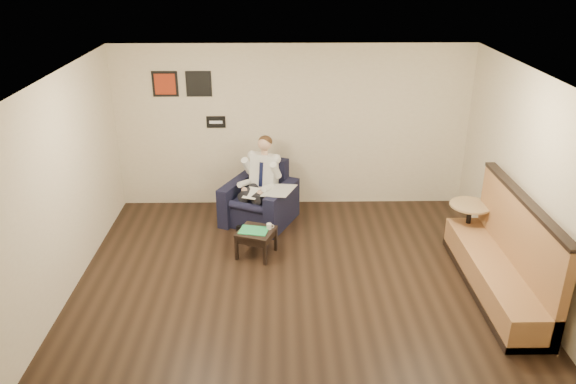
{
  "coord_description": "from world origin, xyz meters",
  "views": [
    {
      "loc": [
        -0.24,
        -6.18,
        4.2
      ],
      "look_at": [
        -0.11,
        1.2,
        0.98
      ],
      "focal_mm": 35.0,
      "sensor_mm": 36.0,
      "label": 1
    }
  ],
  "objects_px": {
    "green_folder": "(254,230)",
    "armchair": "(259,194)",
    "smartphone": "(263,226)",
    "side_table": "(256,243)",
    "seated_man": "(255,187)",
    "banquette": "(499,247)",
    "cafe_table": "(467,227)",
    "coffee_mug": "(269,226)"
  },
  "relations": [
    {
      "from": "seated_man",
      "to": "banquette",
      "type": "height_order",
      "value": "seated_man"
    },
    {
      "from": "side_table",
      "to": "green_folder",
      "type": "height_order",
      "value": "green_folder"
    },
    {
      "from": "smartphone",
      "to": "side_table",
      "type": "bearing_deg",
      "value": -97.35
    },
    {
      "from": "armchair",
      "to": "coffee_mug",
      "type": "bearing_deg",
      "value": -55.66
    },
    {
      "from": "coffee_mug",
      "to": "smartphone",
      "type": "height_order",
      "value": "coffee_mug"
    },
    {
      "from": "side_table",
      "to": "coffee_mug",
      "type": "distance_m",
      "value": 0.32
    },
    {
      "from": "green_folder",
      "to": "smartphone",
      "type": "bearing_deg",
      "value": 45.93
    },
    {
      "from": "cafe_table",
      "to": "seated_man",
      "type": "bearing_deg",
      "value": 164.48
    },
    {
      "from": "green_folder",
      "to": "coffee_mug",
      "type": "height_order",
      "value": "coffee_mug"
    },
    {
      "from": "seated_man",
      "to": "banquette",
      "type": "xyz_separation_m",
      "value": [
        3.22,
        -2.01,
        -0.02
      ]
    },
    {
      "from": "green_folder",
      "to": "banquette",
      "type": "bearing_deg",
      "value": -17.27
    },
    {
      "from": "seated_man",
      "to": "side_table",
      "type": "xyz_separation_m",
      "value": [
        0.05,
        -1.01,
        -0.47
      ]
    },
    {
      "from": "side_table",
      "to": "coffee_mug",
      "type": "bearing_deg",
      "value": 13.58
    },
    {
      "from": "smartphone",
      "to": "seated_man",
      "type": "bearing_deg",
      "value": 128.92
    },
    {
      "from": "smartphone",
      "to": "banquette",
      "type": "distance_m",
      "value": 3.29
    },
    {
      "from": "side_table",
      "to": "coffee_mug",
      "type": "relative_size",
      "value": 5.79
    },
    {
      "from": "green_folder",
      "to": "armchair",
      "type": "bearing_deg",
      "value": 87.95
    },
    {
      "from": "side_table",
      "to": "banquette",
      "type": "height_order",
      "value": "banquette"
    },
    {
      "from": "armchair",
      "to": "cafe_table",
      "type": "height_order",
      "value": "armchair"
    },
    {
      "from": "coffee_mug",
      "to": "smartphone",
      "type": "distance_m",
      "value": 0.13
    },
    {
      "from": "armchair",
      "to": "green_folder",
      "type": "distance_m",
      "value": 1.14
    },
    {
      "from": "green_folder",
      "to": "coffee_mug",
      "type": "relative_size",
      "value": 4.74
    },
    {
      "from": "seated_man",
      "to": "green_folder",
      "type": "height_order",
      "value": "seated_man"
    },
    {
      "from": "seated_man",
      "to": "banquette",
      "type": "bearing_deg",
      "value": -7.26
    },
    {
      "from": "seated_man",
      "to": "cafe_table",
      "type": "bearing_deg",
      "value": 9.27
    },
    {
      "from": "armchair",
      "to": "seated_man",
      "type": "distance_m",
      "value": 0.22
    },
    {
      "from": "armchair",
      "to": "seated_man",
      "type": "xyz_separation_m",
      "value": [
        -0.05,
        -0.12,
        0.18
      ]
    },
    {
      "from": "green_folder",
      "to": "cafe_table",
      "type": "xyz_separation_m",
      "value": [
        3.18,
        0.13,
        -0.04
      ]
    },
    {
      "from": "armchair",
      "to": "cafe_table",
      "type": "bearing_deg",
      "value": 7.06
    },
    {
      "from": "smartphone",
      "to": "cafe_table",
      "type": "distance_m",
      "value": 3.06
    },
    {
      "from": "green_folder",
      "to": "smartphone",
      "type": "height_order",
      "value": "green_folder"
    },
    {
      "from": "armchair",
      "to": "coffee_mug",
      "type": "distance_m",
      "value": 1.1
    },
    {
      "from": "cafe_table",
      "to": "smartphone",
      "type": "bearing_deg",
      "value": -179.97
    },
    {
      "from": "coffee_mug",
      "to": "armchair",
      "type": "bearing_deg",
      "value": 99.55
    },
    {
      "from": "seated_man",
      "to": "coffee_mug",
      "type": "xyz_separation_m",
      "value": [
        0.24,
        -0.96,
        -0.23
      ]
    },
    {
      "from": "seated_man",
      "to": "armchair",
      "type": "bearing_deg",
      "value": 90.0
    },
    {
      "from": "seated_man",
      "to": "banquette",
      "type": "relative_size",
      "value": 0.52
    },
    {
      "from": "side_table",
      "to": "smartphone",
      "type": "xyz_separation_m",
      "value": [
        0.09,
        0.12,
        0.21
      ]
    },
    {
      "from": "banquette",
      "to": "cafe_table",
      "type": "relative_size",
      "value": 3.44
    },
    {
      "from": "coffee_mug",
      "to": "smartphone",
      "type": "bearing_deg",
      "value": 142.79
    },
    {
      "from": "banquette",
      "to": "cafe_table",
      "type": "xyz_separation_m",
      "value": [
        -0.02,
        1.13,
        -0.29
      ]
    },
    {
      "from": "side_table",
      "to": "banquette",
      "type": "bearing_deg",
      "value": -17.55
    }
  ]
}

